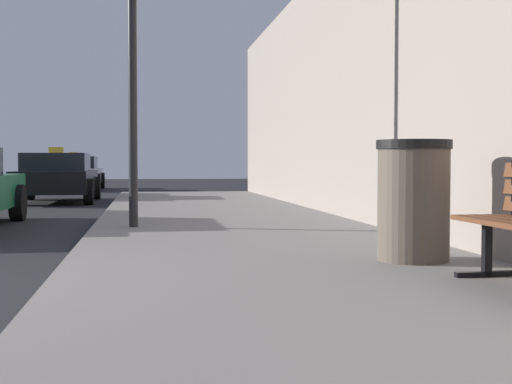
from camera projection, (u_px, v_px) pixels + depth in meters
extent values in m
cube|color=gray|center=(311.00, 283.00, 5.44)|extent=(4.00, 32.00, 0.15)
cube|color=black|center=(487.00, 247.00, 5.28)|extent=(0.06, 0.06, 0.45)
cube|color=black|center=(487.00, 274.00, 5.29)|extent=(0.50, 0.07, 0.04)
cylinder|color=brown|center=(413.00, 205.00, 6.16)|extent=(0.63, 0.63, 0.99)
cylinder|color=black|center=(414.00, 145.00, 6.14)|extent=(0.66, 0.66, 0.08)
cylinder|color=black|center=(132.00, 66.00, 9.35)|extent=(0.12, 0.12, 4.33)
cylinder|color=black|center=(18.00, 203.00, 12.23)|extent=(0.22, 0.64, 0.64)
cube|color=black|center=(57.00, 181.00, 18.10)|extent=(1.79, 4.06, 0.55)
cube|color=black|center=(56.00, 162.00, 17.88)|extent=(1.58, 1.83, 0.45)
cube|color=yellow|center=(56.00, 150.00, 17.86)|extent=(0.36, 0.14, 0.16)
cylinder|color=black|center=(30.00, 188.00, 19.25)|extent=(0.22, 0.64, 0.64)
cylinder|color=black|center=(96.00, 188.00, 19.53)|extent=(0.22, 0.64, 0.64)
cylinder|color=black|center=(12.00, 192.00, 16.68)|extent=(0.22, 0.64, 0.64)
cylinder|color=black|center=(89.00, 192.00, 16.97)|extent=(0.22, 0.64, 0.64)
cube|color=white|center=(75.00, 176.00, 26.45)|extent=(1.85, 4.16, 0.55)
cube|color=black|center=(74.00, 162.00, 26.22)|extent=(1.63, 1.87, 0.45)
cube|color=yellow|center=(74.00, 154.00, 26.21)|extent=(0.36, 0.14, 0.16)
cylinder|color=black|center=(54.00, 181.00, 27.62)|extent=(0.22, 0.64, 0.64)
cylinder|color=black|center=(102.00, 181.00, 27.91)|extent=(0.22, 0.64, 0.64)
cylinder|color=black|center=(45.00, 183.00, 25.00)|extent=(0.22, 0.64, 0.64)
cylinder|color=black|center=(97.00, 182.00, 25.29)|extent=(0.22, 0.64, 0.64)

